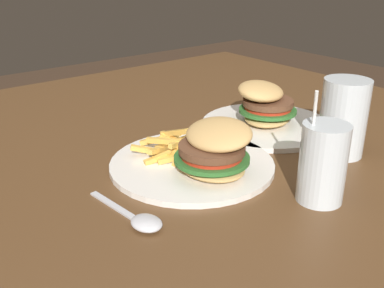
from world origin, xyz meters
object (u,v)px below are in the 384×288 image
at_px(meal_plate_near, 202,156).
at_px(spoon, 143,221).
at_px(meal_plate_far, 266,114).
at_px(juice_glass, 322,166).
at_px(beer_glass, 343,120).

height_order(meal_plate_near, spoon, meal_plate_near).
relative_size(spoon, meal_plate_far, 0.57).
bearing_deg(meal_plate_near, meal_plate_far, 107.95).
bearing_deg(juice_glass, meal_plate_far, 147.74).
distance_m(meal_plate_near, juice_glass, 0.20).
bearing_deg(spoon, meal_plate_far, 104.62).
bearing_deg(juice_glass, beer_glass, 115.66).
height_order(juice_glass, spoon, juice_glass).
height_order(meal_plate_near, meal_plate_far, same).
distance_m(spoon, meal_plate_far, 0.44).
relative_size(meal_plate_near, spoon, 1.82).
bearing_deg(meal_plate_far, spoon, -69.40).
bearing_deg(juice_glass, meal_plate_near, -157.14).
relative_size(beer_glass, spoon, 0.90).
bearing_deg(meal_plate_far, beer_glass, 1.38).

